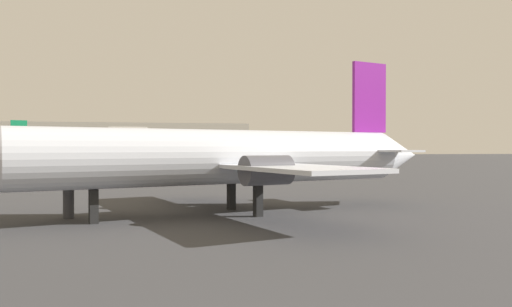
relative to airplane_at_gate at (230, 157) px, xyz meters
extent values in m
cylinder|color=silver|center=(-0.29, -0.09, 0.02)|extent=(27.84, 11.90, 3.79)
cone|color=silver|center=(15.06, 4.67, 0.02)|extent=(5.10, 4.85, 3.79)
cube|color=silver|center=(1.04, 0.32, -0.55)|extent=(12.57, 25.10, 0.25)
cube|color=silver|center=(12.57, 3.90, 0.40)|extent=(4.94, 9.02, 0.17)
cube|color=purple|center=(12.08, 3.75, 4.76)|extent=(3.25, 1.27, 5.69)
cylinder|color=#4C4C54|center=(1.62, -4.38, -0.74)|extent=(3.51, 2.69, 1.86)
cylinder|color=#4C4C54|center=(-1.14, 4.53, -0.74)|extent=(3.51, 2.69, 1.86)
cube|color=black|center=(-8.84, -2.74, -2.93)|extent=(0.65, 0.65, 2.10)
cube|color=black|center=(1.66, -1.65, -2.93)|extent=(0.65, 0.65, 2.10)
cube|color=black|center=(0.43, 2.30, -2.93)|extent=(0.65, 0.65, 2.10)
cylinder|color=#B2BCCC|center=(-19.27, 57.05, -1.02)|extent=(18.13, 8.99, 2.92)
cone|color=#B2BCCC|center=(-9.19, 60.72, -1.02)|extent=(4.02, 3.84, 2.92)
cone|color=#B2BCCC|center=(-29.34, 53.37, -1.02)|extent=(4.02, 3.84, 2.92)
cube|color=#B2BCCC|center=(-20.12, 56.73, -1.46)|extent=(9.00, 17.82, 0.19)
cube|color=#B2BCCC|center=(-27.47, 54.05, -0.73)|extent=(3.99, 6.78, 0.12)
cube|color=#147F4C|center=(-27.10, 54.19, 2.79)|extent=(2.42, 1.07, 4.72)
cylinder|color=#4C4C54|center=(-20.77, 60.11, -1.61)|extent=(2.67, 2.12, 1.40)
cylinder|color=#4C4C54|center=(-18.45, 53.73, -1.61)|extent=(2.67, 2.12, 1.40)
cube|color=black|center=(-13.78, 59.05, -3.23)|extent=(0.50, 0.50, 1.49)
cube|color=black|center=(-20.66, 58.19, -3.23)|extent=(0.50, 0.50, 1.49)
cube|color=black|center=(-19.59, 55.27, -3.23)|extent=(0.50, 0.50, 1.49)
cube|color=silver|center=(-6.86, -0.04, 0.62)|extent=(2.42, 2.82, 2.80)
cylinder|color=#3F3F44|center=(-10.73, -0.01, -2.28)|extent=(0.70, 0.70, 3.40)
cylinder|color=slate|center=(44.78, 70.72, 7.00)|extent=(0.50, 0.50, 21.95)
cube|color=#F2EACC|center=(44.78, 70.72, 18.37)|extent=(2.40, 0.50, 0.80)
cube|color=beige|center=(-13.69, 105.82, 1.48)|extent=(65.95, 20.76, 10.92)
camera|label=1|loc=(-5.18, -34.73, 0.69)|focal=35.26mm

